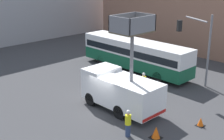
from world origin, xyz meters
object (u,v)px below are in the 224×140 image
road_worker_near_truck (128,123)px  road_worker_directing (143,83)px  utility_truck (121,88)px  traffic_light_pole (199,40)px  traffic_cone_near_truck (201,122)px  traffic_cone_mid_road (156,133)px  city_bus (135,53)px

road_worker_near_truck → road_worker_directing: (5.87, 3.77, 0.05)m
utility_truck → traffic_light_pole: (7.77, -1.44, 2.57)m
road_worker_directing → traffic_cone_near_truck: size_ratio=3.10×
utility_truck → road_worker_directing: 3.58m
traffic_light_pole → traffic_cone_mid_road: traffic_light_pole is taller
city_bus → road_worker_near_truck: bearing=137.2°
utility_truck → traffic_cone_near_truck: utility_truck is taller
traffic_light_pole → road_worker_near_truck: 10.86m
traffic_light_pole → city_bus: bearing=91.9°
utility_truck → road_worker_near_truck: size_ratio=3.95×
road_worker_near_truck → traffic_cone_mid_road: road_worker_near_truck is taller
road_worker_near_truck → traffic_cone_mid_road: bearing=148.5°
road_worker_near_truck → road_worker_directing: 6.98m
utility_truck → road_worker_near_truck: bearing=-129.2°
traffic_light_pole → road_worker_near_truck: bearing=-171.3°
traffic_light_pole → road_worker_near_truck: (-10.22, -1.56, -3.34)m
city_bus → utility_truck: bearing=132.8°
traffic_cone_mid_road → city_bus: bearing=47.7°
utility_truck → traffic_light_pole: 8.31m
road_worker_near_truck → traffic_cone_near_truck: bearing=170.9°
traffic_light_pole → traffic_cone_mid_road: bearing=-162.3°
utility_truck → traffic_cone_near_truck: bearing=-69.9°
utility_truck → traffic_cone_mid_road: bearing=-107.4°
road_worker_near_truck → traffic_cone_mid_road: (1.08, -1.35, -0.53)m
utility_truck → road_worker_directing: utility_truck is taller
road_worker_directing → traffic_cone_mid_road: size_ratio=2.41×
utility_truck → city_bus: size_ratio=0.57×
traffic_cone_near_truck → traffic_cone_mid_road: traffic_cone_mid_road is taller
city_bus → traffic_cone_near_truck: bearing=160.0°
city_bus → traffic_cone_near_truck: size_ratio=20.62×
utility_truck → traffic_cone_mid_road: utility_truck is taller
traffic_cone_near_truck → road_worker_near_truck: bearing=151.2°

